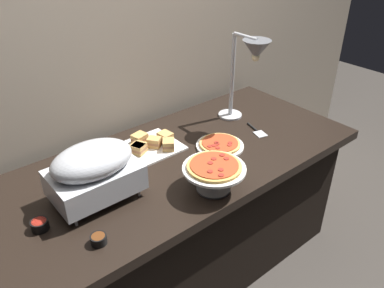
{
  "coord_description": "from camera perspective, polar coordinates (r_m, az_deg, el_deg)",
  "views": [
    {
      "loc": [
        -0.99,
        -1.3,
        1.82
      ],
      "look_at": [
        0.08,
        0.0,
        0.81
      ],
      "focal_mm": 36.51,
      "sensor_mm": 36.0,
      "label": 1
    }
  ],
  "objects": [
    {
      "name": "ground_plane",
      "position": [
        2.45,
        -1.52,
        -17.11
      ],
      "size": [
        8.0,
        8.0,
        0.0
      ],
      "primitive_type": "plane",
      "color": "#38332D"
    },
    {
      "name": "back_wall",
      "position": [
        2.15,
        -10.49,
        13.62
      ],
      "size": [
        4.4,
        0.04,
        2.4
      ],
      "primitive_type": "cube",
      "color": "tan",
      "rests_on": "ground_plane"
    },
    {
      "name": "buffet_table",
      "position": [
        2.18,
        -1.66,
        -10.32
      ],
      "size": [
        1.9,
        0.84,
        0.76
      ],
      "color": "black",
      "rests_on": "ground_plane"
    },
    {
      "name": "chafing_dish",
      "position": [
        1.66,
        -14.17,
        -3.68
      ],
      "size": [
        0.37,
        0.25,
        0.26
      ],
      "color": "#B7BABF",
      "rests_on": "buffet_table"
    },
    {
      "name": "heat_lamp",
      "position": [
        2.13,
        8.63,
        12.28
      ],
      "size": [
        0.15,
        0.31,
        0.51
      ],
      "color": "#B7BABF",
      "rests_on": "buffet_table"
    },
    {
      "name": "pizza_plate_front",
      "position": [
        2.04,
        4.1,
        -0.12
      ],
      "size": [
        0.25,
        0.25,
        0.03
      ],
      "color": "white",
      "rests_on": "buffet_table"
    },
    {
      "name": "pizza_plate_center",
      "position": [
        1.69,
        3.25,
        -3.76
      ],
      "size": [
        0.28,
        0.28,
        0.13
      ],
      "color": "#595B60",
      "rests_on": "buffet_table"
    },
    {
      "name": "sandwich_platter",
      "position": [
        2.02,
        -6.23,
        -0.17
      ],
      "size": [
        0.33,
        0.27,
        0.06
      ],
      "color": "white",
      "rests_on": "buffet_table"
    },
    {
      "name": "sauce_cup_near",
      "position": [
        1.65,
        -21.37,
        -10.91
      ],
      "size": [
        0.07,
        0.07,
        0.04
      ],
      "color": "black",
      "rests_on": "buffet_table"
    },
    {
      "name": "sauce_cup_far",
      "position": [
        1.52,
        -13.49,
        -13.37
      ],
      "size": [
        0.06,
        0.06,
        0.04
      ],
      "color": "black",
      "rests_on": "buffet_table"
    },
    {
      "name": "serving_spatula",
      "position": [
        2.22,
        9.39,
        1.94
      ],
      "size": [
        0.08,
        0.17,
        0.01
      ],
      "color": "#B7BABF",
      "rests_on": "buffet_table"
    }
  ]
}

